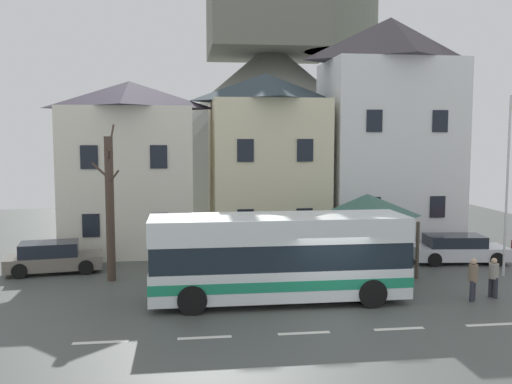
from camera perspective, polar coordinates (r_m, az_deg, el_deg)
name	(u,v)px	position (r m, az deg, el deg)	size (l,w,h in m)	color
ground_plane	(336,314)	(19.69, 8.09, -12.06)	(40.00, 60.00, 0.07)	#4A504C
townhouse_00	(131,166)	(30.52, -12.51, 2.60)	(6.38, 6.64, 8.80)	silver
townhouse_01	(265,160)	(30.75, 0.96, 3.24)	(5.84, 6.72, 9.32)	beige
townhouse_02	(389,133)	(31.64, 13.22, 5.81)	(6.82, 5.19, 12.25)	white
hilltop_castle	(273,115)	(51.93, 1.68, 7.78)	(34.26, 34.26, 21.86)	slate
transit_bus	(279,258)	(20.45, 2.29, -6.69)	(9.22, 2.67, 3.12)	white
bus_shelter	(367,206)	(25.31, 11.15, -1.39)	(3.60, 3.60, 3.43)	#473D33
parked_car_00	(457,249)	(28.47, 19.65, -5.43)	(4.52, 2.26, 1.30)	silver
parked_car_01	(53,258)	(26.42, -19.81, -6.24)	(4.23, 2.26, 1.34)	slate
pedestrian_00	(494,276)	(22.78, 22.83, -7.81)	(0.35, 0.37, 1.49)	#2D2D38
pedestrian_01	(473,278)	(22.04, 21.04, -8.09)	(0.33, 0.33, 1.57)	#2D2D38
public_bench	(381,248)	(28.48, 12.45, -5.58)	(1.52, 0.48, 0.87)	#33473D
flagpole	(509,173)	(25.98, 24.18, 1.74)	(0.95, 0.10, 7.64)	silver
bare_tree_00	(110,207)	(23.83, -14.52, -1.44)	(1.24, 1.88, 6.45)	#47382D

